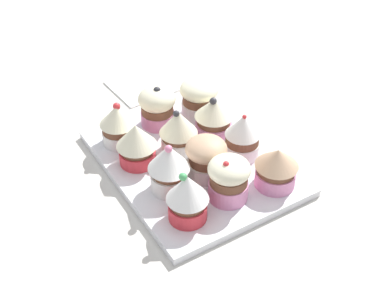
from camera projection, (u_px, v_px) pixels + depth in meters
ground_plane at (192, 172)px, 83.54cm from camera, size 180.00×180.00×3.00cm
baking_tray at (192, 162)px, 82.25cm from camera, size 31.39×24.51×1.20cm
cupcake_0 at (118, 124)px, 83.13cm from camera, size 5.71×5.71×7.26cm
cupcake_1 at (137, 143)px, 79.10cm from camera, size 6.18×6.18×6.96cm
cupcake_2 at (169, 166)px, 74.12cm from camera, size 6.03×6.03×8.20cm
cupcake_3 at (188, 196)px, 69.74cm from camera, size 5.80×5.80×7.75cm
cupcake_4 at (160, 105)px, 87.22cm from camera, size 6.20×6.20×7.38cm
cupcake_5 at (178, 130)px, 81.46cm from camera, size 5.98×5.98×7.56cm
cupcake_6 at (206, 157)px, 77.21cm from camera, size 6.15×6.15×6.38cm
cupcake_7 at (227, 179)px, 73.04cm from camera, size 6.00×6.00×7.08cm
cupcake_8 at (199, 97)px, 89.28cm from camera, size 6.52×6.52×6.77cm
cupcake_9 at (214, 117)px, 84.69cm from camera, size 6.21×6.21×7.34cm
cupcake_10 at (242, 136)px, 80.54cm from camera, size 5.46×5.46×7.57cm
cupcake_11 at (276, 167)px, 75.42cm from camera, size 6.30×6.30×6.33cm
napkin at (144, 85)px, 100.84cm from camera, size 11.43×12.43×0.60cm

